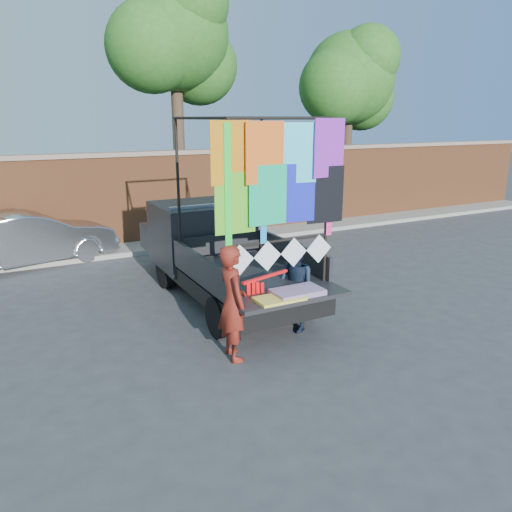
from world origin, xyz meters
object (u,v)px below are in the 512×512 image
sedan (29,238)px  woman (233,303)px  pickup_truck (212,249)px  man (294,287)px

sedan → woman: (2.29, -6.80, 0.21)m
pickup_truck → man: 2.57m
sedan → woman: woman is taller
pickup_truck → woman: pickup_truck is taller
pickup_truck → woman: (-0.94, -2.98, -0.01)m
sedan → woman: size_ratio=2.30×
pickup_truck → man: size_ratio=3.65×
man → woman: bearing=-72.2°
woman → man: woman is taller
sedan → man: size_ratio=2.64×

